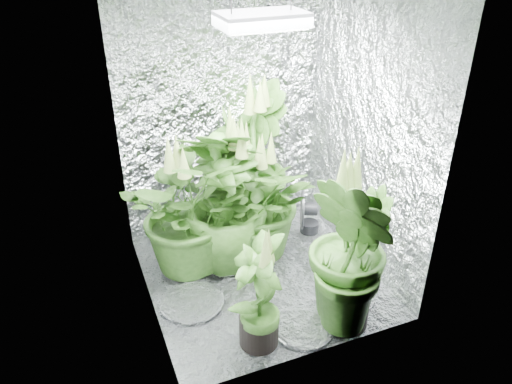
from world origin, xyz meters
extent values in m
plane|color=silver|center=(0.00, 0.00, 0.00)|extent=(1.60, 1.60, 0.00)
cube|color=silver|center=(0.00, 0.80, 1.00)|extent=(1.60, 0.02, 2.00)
cube|color=silver|center=(0.00, -0.80, 1.00)|extent=(1.60, 0.02, 2.00)
cube|color=silver|center=(-0.80, 0.00, 1.00)|extent=(0.02, 1.60, 2.00)
cube|color=silver|center=(0.80, 0.00, 1.00)|extent=(0.02, 1.60, 2.00)
cube|color=gray|center=(0.00, 0.00, 1.83)|extent=(0.50, 0.30, 0.08)
cube|color=white|center=(0.00, 0.00, 1.79)|extent=(0.46, 0.26, 0.01)
cylinder|color=black|center=(-0.18, 0.00, 1.94)|extent=(0.01, 0.01, 0.13)
cylinder|color=black|center=(-0.43, 0.29, 0.13)|extent=(0.30, 0.30, 0.27)
cylinder|color=#3F2914|center=(-0.43, 0.29, 0.25)|extent=(0.27, 0.27, 0.03)
imported|color=#1F420F|center=(-0.43, 0.29, 0.52)|extent=(1.06, 1.06, 0.97)
cone|color=olive|center=(-0.43, 0.29, 0.94)|extent=(0.10, 0.10, 0.27)
cylinder|color=black|center=(-0.02, 0.45, 0.12)|extent=(0.26, 0.26, 0.24)
cylinder|color=#3F2914|center=(-0.02, 0.45, 0.22)|extent=(0.24, 0.24, 0.03)
imported|color=#1F420F|center=(-0.02, 0.45, 0.49)|extent=(0.65, 0.65, 0.93)
cone|color=olive|center=(-0.02, 0.45, 0.90)|extent=(0.09, 0.09, 0.24)
cylinder|color=black|center=(0.17, 0.64, 0.14)|extent=(0.32, 0.32, 0.28)
cylinder|color=#3F2914|center=(0.17, 0.64, 0.27)|extent=(0.29, 0.29, 0.03)
imported|color=#1F420F|center=(0.17, 0.64, 0.65)|extent=(0.75, 0.75, 1.24)
cone|color=olive|center=(0.17, 0.64, 1.20)|extent=(0.10, 0.10, 0.28)
cylinder|color=black|center=(-0.17, 0.26, 0.13)|extent=(0.28, 0.28, 0.25)
cylinder|color=#3F2914|center=(-0.17, 0.26, 0.24)|extent=(0.26, 0.26, 0.03)
imported|color=#1F420F|center=(-0.17, 0.26, 0.58)|extent=(0.82, 0.82, 1.10)
cone|color=olive|center=(-0.17, 0.26, 1.07)|extent=(0.09, 0.09, 0.25)
cylinder|color=black|center=(0.07, 0.23, 0.11)|extent=(0.26, 0.26, 0.23)
cylinder|color=#3F2914|center=(0.07, 0.23, 0.21)|extent=(0.24, 0.24, 0.03)
imported|color=#1F420F|center=(0.07, 0.23, 0.51)|extent=(1.19, 1.19, 0.96)
cone|color=olive|center=(0.07, 0.23, 0.94)|extent=(0.08, 0.08, 0.23)
cylinder|color=black|center=(-0.26, -0.59, 0.11)|extent=(0.24, 0.24, 0.22)
cylinder|color=#3F2914|center=(-0.26, -0.59, 0.20)|extent=(0.22, 0.22, 0.03)
imported|color=#1F420F|center=(-0.26, -0.59, 0.42)|extent=(0.50, 0.50, 0.79)
cone|color=olive|center=(-0.26, -0.59, 0.76)|extent=(0.08, 0.08, 0.22)
cylinder|color=black|center=(0.33, -0.64, 0.13)|extent=(0.30, 0.30, 0.26)
cylinder|color=#3F2914|center=(0.33, -0.64, 0.25)|extent=(0.27, 0.27, 0.03)
imported|color=#1F420F|center=(0.33, -0.64, 0.58)|extent=(0.66, 0.66, 1.10)
cone|color=olive|center=(0.33, -0.64, 1.07)|extent=(0.09, 0.09, 0.26)
cylinder|color=black|center=(0.61, 0.40, 0.04)|extent=(0.15, 0.15, 0.09)
cylinder|color=black|center=(0.61, 0.40, 0.22)|extent=(0.15, 0.15, 0.11)
cylinder|color=#4C4C51|center=(0.55, 0.43, 0.22)|extent=(0.15, 0.31, 0.33)
torus|color=#4C4C51|center=(0.55, 0.43, 0.22)|extent=(0.16, 0.32, 0.34)
cube|color=white|center=(0.40, -0.67, 0.30)|extent=(0.05, 0.04, 0.07)
camera|label=1|loc=(-1.12, -2.70, 2.35)|focal=35.00mm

